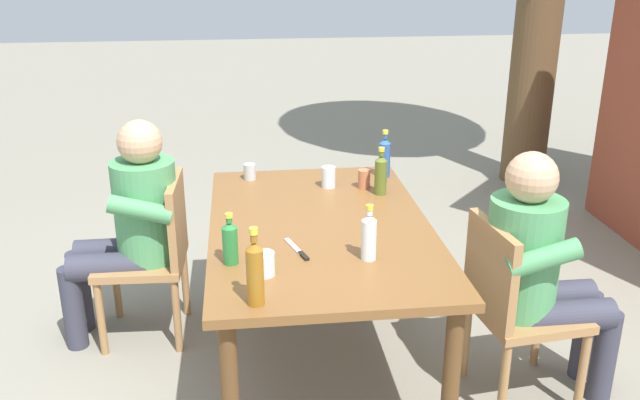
{
  "coord_description": "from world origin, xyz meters",
  "views": [
    {
      "loc": [
        2.95,
        -0.35,
        2.0
      ],
      "look_at": [
        0.0,
        0.0,
        0.87
      ],
      "focal_mm": 38.62,
      "sensor_mm": 36.0,
      "label": 1
    }
  ],
  "objects_px": {
    "bottle_blue": "(385,157)",
    "table_knife": "(298,251)",
    "bottle_amber": "(255,272)",
    "bottle_green": "(230,242)",
    "cup_steel": "(250,172)",
    "cup_glass": "(328,177)",
    "cup_terracotta": "(364,179)",
    "bottle_olive": "(381,174)",
    "dining_table": "(320,240)",
    "person_in_white_shirt": "(539,266)",
    "chair_near_left": "(156,250)",
    "cup_white": "(264,264)",
    "chair_far_right": "(512,302)",
    "backpack_by_far_side": "(271,221)",
    "person_in_plaid_shirt": "(131,221)",
    "backpack_by_near_side": "(321,221)",
    "bottle_clear": "(369,236)"
  },
  "relations": [
    {
      "from": "person_in_plaid_shirt",
      "to": "cup_glass",
      "type": "bearing_deg",
      "value": 97.41
    },
    {
      "from": "chair_far_right",
      "to": "cup_glass",
      "type": "distance_m",
      "value": 1.17
    },
    {
      "from": "cup_glass",
      "to": "backpack_by_near_side",
      "type": "distance_m",
      "value": 1.07
    },
    {
      "from": "bottle_olive",
      "to": "cup_terracotta",
      "type": "xyz_separation_m",
      "value": [
        -0.1,
        -0.07,
        -0.06
      ]
    },
    {
      "from": "chair_near_left",
      "to": "backpack_by_near_side",
      "type": "bearing_deg",
      "value": 135.73
    },
    {
      "from": "person_in_plaid_shirt",
      "to": "cup_white",
      "type": "xyz_separation_m",
      "value": [
        0.86,
        0.64,
        0.14
      ]
    },
    {
      "from": "chair_far_right",
      "to": "cup_white",
      "type": "distance_m",
      "value": 1.14
    },
    {
      "from": "chair_near_left",
      "to": "cup_steel",
      "type": "height_order",
      "value": "chair_near_left"
    },
    {
      "from": "bottle_blue",
      "to": "cup_steel",
      "type": "relative_size",
      "value": 3.05
    },
    {
      "from": "cup_white",
      "to": "bottle_amber",
      "type": "bearing_deg",
      "value": -10.09
    },
    {
      "from": "table_knife",
      "to": "bottle_blue",
      "type": "bearing_deg",
      "value": 148.66
    },
    {
      "from": "cup_steel",
      "to": "bottle_green",
      "type": "bearing_deg",
      "value": -5.57
    },
    {
      "from": "bottle_amber",
      "to": "backpack_by_near_side",
      "type": "distance_m",
      "value": 2.26
    },
    {
      "from": "bottle_olive",
      "to": "cup_white",
      "type": "height_order",
      "value": "bottle_olive"
    },
    {
      "from": "person_in_white_shirt",
      "to": "cup_white",
      "type": "height_order",
      "value": "person_in_white_shirt"
    },
    {
      "from": "person_in_white_shirt",
      "to": "cup_glass",
      "type": "bearing_deg",
      "value": -136.91
    },
    {
      "from": "bottle_green",
      "to": "cup_white",
      "type": "distance_m",
      "value": 0.19
    },
    {
      "from": "person_in_white_shirt",
      "to": "bottle_amber",
      "type": "height_order",
      "value": "person_in_white_shirt"
    },
    {
      "from": "person_in_white_shirt",
      "to": "bottle_green",
      "type": "distance_m",
      "value": 1.35
    },
    {
      "from": "bottle_clear",
      "to": "table_knife",
      "type": "distance_m",
      "value": 0.32
    },
    {
      "from": "chair_far_right",
      "to": "table_knife",
      "type": "xyz_separation_m",
      "value": [
        -0.09,
        -0.94,
        0.26
      ]
    },
    {
      "from": "cup_glass",
      "to": "chair_far_right",
      "type": "bearing_deg",
      "value": 38.74
    },
    {
      "from": "table_knife",
      "to": "cup_white",
      "type": "bearing_deg",
      "value": -37.05
    },
    {
      "from": "bottle_green",
      "to": "cup_white",
      "type": "relative_size",
      "value": 2.27
    },
    {
      "from": "person_in_plaid_shirt",
      "to": "bottle_amber",
      "type": "height_order",
      "value": "person_in_plaid_shirt"
    },
    {
      "from": "cup_white",
      "to": "cup_terracotta",
      "type": "relative_size",
      "value": 0.97
    },
    {
      "from": "bottle_clear",
      "to": "dining_table",
      "type": "bearing_deg",
      "value": -158.68
    },
    {
      "from": "bottle_amber",
      "to": "bottle_green",
      "type": "bearing_deg",
      "value": -165.29
    },
    {
      "from": "bottle_clear",
      "to": "backpack_by_near_side",
      "type": "xyz_separation_m",
      "value": [
        -1.77,
        0.02,
        -0.66
      ]
    },
    {
      "from": "bottle_blue",
      "to": "bottle_olive",
      "type": "relative_size",
      "value": 1.06
    },
    {
      "from": "bottle_olive",
      "to": "backpack_by_near_side",
      "type": "xyz_separation_m",
      "value": [
        -1.01,
        -0.19,
        -0.67
      ]
    },
    {
      "from": "chair_far_right",
      "to": "bottle_amber",
      "type": "xyz_separation_m",
      "value": [
        0.34,
        -1.13,
        0.39
      ]
    },
    {
      "from": "bottle_olive",
      "to": "cup_white",
      "type": "relative_size",
      "value": 2.6
    },
    {
      "from": "cup_glass",
      "to": "cup_terracotta",
      "type": "height_order",
      "value": "cup_glass"
    },
    {
      "from": "bottle_clear",
      "to": "cup_white",
      "type": "distance_m",
      "value": 0.45
    },
    {
      "from": "person_in_plaid_shirt",
      "to": "cup_steel",
      "type": "relative_size",
      "value": 13.44
    },
    {
      "from": "person_in_plaid_shirt",
      "to": "backpack_by_near_side",
      "type": "xyz_separation_m",
      "value": [
        -1.01,
        1.09,
        -0.47
      ]
    },
    {
      "from": "bottle_clear",
      "to": "backpack_by_near_side",
      "type": "relative_size",
      "value": 0.61
    },
    {
      "from": "chair_far_right",
      "to": "cup_terracotta",
      "type": "height_order",
      "value": "chair_far_right"
    },
    {
      "from": "dining_table",
      "to": "bottle_blue",
      "type": "relative_size",
      "value": 6.14
    },
    {
      "from": "bottle_blue",
      "to": "table_knife",
      "type": "relative_size",
      "value": 1.14
    },
    {
      "from": "cup_white",
      "to": "table_knife",
      "type": "distance_m",
      "value": 0.26
    },
    {
      "from": "backpack_by_near_side",
      "to": "backpack_by_far_side",
      "type": "bearing_deg",
      "value": -88.51
    },
    {
      "from": "cup_steel",
      "to": "bottle_amber",
      "type": "bearing_deg",
      "value": -0.44
    },
    {
      "from": "chair_near_left",
      "to": "cup_terracotta",
      "type": "distance_m",
      "value": 1.15
    },
    {
      "from": "bottle_blue",
      "to": "chair_near_left",
      "type": "bearing_deg",
      "value": -77.57
    },
    {
      "from": "dining_table",
      "to": "bottle_amber",
      "type": "bearing_deg",
      "value": -24.07
    },
    {
      "from": "dining_table",
      "to": "cup_steel",
      "type": "distance_m",
      "value": 0.76
    },
    {
      "from": "cup_white",
      "to": "backpack_by_far_side",
      "type": "height_order",
      "value": "cup_white"
    },
    {
      "from": "chair_near_left",
      "to": "cup_steel",
      "type": "relative_size",
      "value": 9.92
    }
  ]
}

